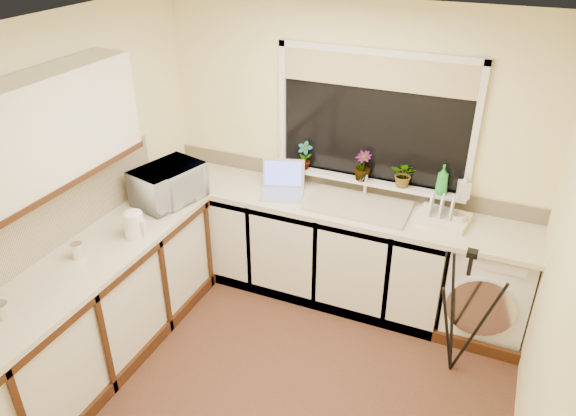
# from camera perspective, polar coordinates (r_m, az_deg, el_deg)

# --- Properties ---
(floor) EXTENTS (3.20, 3.20, 0.00)m
(floor) POSITION_cam_1_polar(r_m,az_deg,el_deg) (4.17, -1.40, -17.82)
(floor) COLOR brown
(floor) RESTS_ON ground
(ceiling) EXTENTS (3.20, 3.20, 0.00)m
(ceiling) POSITION_cam_1_polar(r_m,az_deg,el_deg) (2.92, -1.99, 17.31)
(ceiling) COLOR white
(ceiling) RESTS_ON ground
(wall_back) EXTENTS (3.20, 0.00, 3.20)m
(wall_back) POSITION_cam_1_polar(r_m,az_deg,el_deg) (4.63, 6.19, 5.73)
(wall_back) COLOR #FFEFAA
(wall_back) RESTS_ON ground
(wall_left) EXTENTS (0.00, 3.00, 3.00)m
(wall_left) POSITION_cam_1_polar(r_m,az_deg,el_deg) (4.23, -21.72, 1.39)
(wall_left) COLOR #FFEFAA
(wall_left) RESTS_ON ground
(wall_right) EXTENTS (0.00, 3.00, 3.00)m
(wall_right) POSITION_cam_1_polar(r_m,az_deg,el_deg) (3.18, 25.94, -9.25)
(wall_right) COLOR #FFEFAA
(wall_right) RESTS_ON ground
(base_cabinet_back) EXTENTS (2.55, 0.60, 0.86)m
(base_cabinet_back) POSITION_cam_1_polar(r_m,az_deg,el_deg) (4.85, 0.95, -3.60)
(base_cabinet_back) COLOR silver
(base_cabinet_back) RESTS_ON floor
(base_cabinet_left) EXTENTS (0.54, 2.40, 0.86)m
(base_cabinet_left) POSITION_cam_1_polar(r_m,az_deg,el_deg) (4.29, -19.54, -10.54)
(base_cabinet_left) COLOR silver
(base_cabinet_left) RESTS_ON floor
(worktop_back) EXTENTS (3.20, 0.60, 0.04)m
(worktop_back) POSITION_cam_1_polar(r_m,az_deg,el_deg) (4.52, 4.80, 0.35)
(worktop_back) COLOR beige
(worktop_back) RESTS_ON base_cabinet_back
(worktop_left) EXTENTS (0.60, 2.40, 0.04)m
(worktop_left) POSITION_cam_1_polar(r_m,az_deg,el_deg) (4.03, -20.59, -5.56)
(worktop_left) COLOR beige
(worktop_left) RESTS_ON base_cabinet_left
(upper_cabinet) EXTENTS (0.28, 1.90, 0.70)m
(upper_cabinet) POSITION_cam_1_polar(r_m,az_deg,el_deg) (3.63, -26.28, 5.94)
(upper_cabinet) COLOR silver
(upper_cabinet) RESTS_ON wall_left
(splashback_left) EXTENTS (0.02, 2.40, 0.45)m
(splashback_left) POSITION_cam_1_polar(r_m,az_deg,el_deg) (4.09, -24.15, -1.69)
(splashback_left) COLOR beige
(splashback_left) RESTS_ON wall_left
(splashback_back) EXTENTS (3.20, 0.02, 0.14)m
(splashback_back) POSITION_cam_1_polar(r_m,az_deg,el_deg) (4.73, 5.99, 2.84)
(splashback_back) COLOR beige
(splashback_back) RESTS_ON wall_back
(window_glass) EXTENTS (1.50, 0.02, 1.00)m
(window_glass) POSITION_cam_1_polar(r_m,az_deg,el_deg) (4.45, 8.83, 9.07)
(window_glass) COLOR black
(window_glass) RESTS_ON wall_back
(window_blind) EXTENTS (1.50, 0.02, 0.25)m
(window_blind) POSITION_cam_1_polar(r_m,az_deg,el_deg) (4.32, 9.12, 13.66)
(window_blind) COLOR tan
(window_blind) RESTS_ON wall_back
(windowsill) EXTENTS (1.60, 0.14, 0.03)m
(windowsill) POSITION_cam_1_polar(r_m,az_deg,el_deg) (4.60, 8.17, 2.83)
(windowsill) COLOR white
(windowsill) RESTS_ON wall_back
(sink) EXTENTS (0.82, 0.46, 0.03)m
(sink) POSITION_cam_1_polar(r_m,az_deg,el_deg) (4.46, 7.24, 0.23)
(sink) COLOR tan
(sink) RESTS_ON worktop_back
(faucet) EXTENTS (0.03, 0.03, 0.24)m
(faucet) POSITION_cam_1_polar(r_m,az_deg,el_deg) (4.56, 7.99, 2.40)
(faucet) COLOR silver
(faucet) RESTS_ON worktop_back
(washing_machine) EXTENTS (0.66, 0.64, 0.86)m
(washing_machine) POSITION_cam_1_polar(r_m,az_deg,el_deg) (4.64, 19.73, -7.26)
(washing_machine) COLOR white
(washing_machine) RESTS_ON floor
(laptop) EXTENTS (0.43, 0.40, 0.26)m
(laptop) POSITION_cam_1_polar(r_m,az_deg,el_deg) (4.63, -0.55, 2.42)
(laptop) COLOR #ACADB4
(laptop) RESTS_ON worktop_back
(kettle) EXTENTS (0.14, 0.14, 0.19)m
(kettle) POSITION_cam_1_polar(r_m,az_deg,el_deg) (4.15, -15.60, -1.72)
(kettle) COLOR white
(kettle) RESTS_ON worktop_left
(dish_rack) EXTENTS (0.42, 0.34, 0.06)m
(dish_rack) POSITION_cam_1_polar(r_m,az_deg,el_deg) (4.38, 15.66, -1.03)
(dish_rack) COLOR beige
(dish_rack) RESTS_ON worktop_back
(tripod) EXTENTS (0.51, 0.51, 1.05)m
(tripod) POSITION_cam_1_polar(r_m,az_deg,el_deg) (4.11, 17.39, -10.36)
(tripod) COLOR black
(tripod) RESTS_ON floor
(steel_jar) EXTENTS (0.08, 0.08, 0.11)m
(steel_jar) POSITION_cam_1_polar(r_m,az_deg,el_deg) (4.05, -20.90, -4.13)
(steel_jar) COLOR silver
(steel_jar) RESTS_ON worktop_left
(microwave) EXTENTS (0.49, 0.62, 0.30)m
(microwave) POSITION_cam_1_polar(r_m,az_deg,el_deg) (4.56, -12.24, 2.40)
(microwave) COLOR silver
(microwave) RESTS_ON worktop_left
(plant_a) EXTENTS (0.13, 0.09, 0.24)m
(plant_a) POSITION_cam_1_polar(r_m,az_deg,el_deg) (4.68, 1.77, 5.42)
(plant_a) COLOR #999999
(plant_a) RESTS_ON windowsill
(plant_c) EXTENTS (0.16, 0.16, 0.24)m
(plant_c) POSITION_cam_1_polar(r_m,az_deg,el_deg) (4.52, 7.71, 4.32)
(plant_c) COLOR #999999
(plant_c) RESTS_ON windowsill
(plant_d) EXTENTS (0.21, 0.19, 0.22)m
(plant_d) POSITION_cam_1_polar(r_m,az_deg,el_deg) (4.47, 11.90, 3.42)
(plant_d) COLOR #999999
(plant_d) RESTS_ON windowsill
(soap_bottle_green) EXTENTS (0.10, 0.10, 0.24)m
(soap_bottle_green) POSITION_cam_1_polar(r_m,az_deg,el_deg) (4.42, 15.64, 2.82)
(soap_bottle_green) COLOR green
(soap_bottle_green) RESTS_ON windowsill
(soap_bottle_clear) EXTENTS (0.11, 0.11, 0.20)m
(soap_bottle_clear) POSITION_cam_1_polar(r_m,az_deg,el_deg) (4.42, 17.74, 2.21)
(soap_bottle_clear) COLOR #999999
(soap_bottle_clear) RESTS_ON windowsill
(cup_back) EXTENTS (0.16, 0.16, 0.11)m
(cup_back) POSITION_cam_1_polar(r_m,az_deg,el_deg) (4.34, 17.08, -1.13)
(cup_back) COLOR silver
(cup_back) RESTS_ON worktop_back
(cup_left) EXTENTS (0.12, 0.12, 0.10)m
(cup_left) POSITION_cam_1_polar(r_m,az_deg,el_deg) (3.68, -27.56, -9.41)
(cup_left) COLOR beige
(cup_left) RESTS_ON worktop_left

